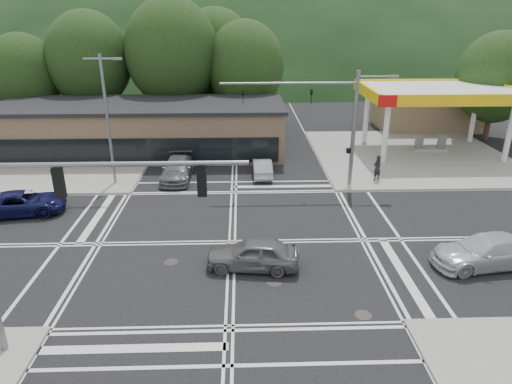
{
  "coord_description": "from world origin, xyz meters",
  "views": [
    {
      "loc": [
        0.58,
        -21.84,
        11.7
      ],
      "look_at": [
        1.41,
        3.73,
        1.4
      ],
      "focal_mm": 32.0,
      "sensor_mm": 36.0,
      "label": 1
    }
  ],
  "objects_px": {
    "car_queue_a": "(262,167)",
    "pedestrian": "(377,168)",
    "car_blue_west": "(22,203)",
    "car_silver_east": "(486,251)",
    "car_grey_center": "(253,254)",
    "car_queue_b": "(247,146)",
    "car_northbound": "(177,169)"
  },
  "relations": [
    {
      "from": "car_grey_center",
      "to": "car_queue_b",
      "type": "distance_m",
      "value": 18.9
    },
    {
      "from": "car_queue_a",
      "to": "pedestrian",
      "type": "distance_m",
      "value": 8.39
    },
    {
      "from": "car_queue_b",
      "to": "car_northbound",
      "type": "xyz_separation_m",
      "value": [
        -5.18,
        -6.22,
        0.07
      ]
    },
    {
      "from": "car_blue_west",
      "to": "car_grey_center",
      "type": "bearing_deg",
      "value": -125.02
    },
    {
      "from": "car_silver_east",
      "to": "car_northbound",
      "type": "xyz_separation_m",
      "value": [
        -16.57,
        12.82,
        -0.02
      ]
    },
    {
      "from": "car_queue_b",
      "to": "car_northbound",
      "type": "relative_size",
      "value": 0.78
    },
    {
      "from": "car_queue_b",
      "to": "pedestrian",
      "type": "height_order",
      "value": "pedestrian"
    },
    {
      "from": "car_grey_center",
      "to": "car_northbound",
      "type": "height_order",
      "value": "car_grey_center"
    },
    {
      "from": "car_queue_a",
      "to": "car_northbound",
      "type": "distance_m",
      "value": 6.3
    },
    {
      "from": "car_silver_east",
      "to": "pedestrian",
      "type": "xyz_separation_m",
      "value": [
        -2.07,
        11.71,
        0.31
      ]
    },
    {
      "from": "car_grey_center",
      "to": "car_queue_b",
      "type": "height_order",
      "value": "car_grey_center"
    },
    {
      "from": "car_grey_center",
      "to": "car_queue_a",
      "type": "relative_size",
      "value": 1.15
    },
    {
      "from": "pedestrian",
      "to": "car_northbound",
      "type": "bearing_deg",
      "value": -33.6
    },
    {
      "from": "car_grey_center",
      "to": "pedestrian",
      "type": "relative_size",
      "value": 2.41
    },
    {
      "from": "car_queue_a",
      "to": "pedestrian",
      "type": "bearing_deg",
      "value": 167.79
    },
    {
      "from": "car_grey_center",
      "to": "pedestrian",
      "type": "bearing_deg",
      "value": 147.94
    },
    {
      "from": "car_queue_a",
      "to": "car_silver_east",
      "type": "bearing_deg",
      "value": 126.61
    },
    {
      "from": "car_queue_a",
      "to": "car_queue_b",
      "type": "distance_m",
      "value": 5.82
    },
    {
      "from": "car_blue_west",
      "to": "pedestrian",
      "type": "bearing_deg",
      "value": -87.42
    },
    {
      "from": "car_northbound",
      "to": "pedestrian",
      "type": "bearing_deg",
      "value": -4.0
    },
    {
      "from": "car_grey_center",
      "to": "car_silver_east",
      "type": "height_order",
      "value": "car_silver_east"
    },
    {
      "from": "car_grey_center",
      "to": "car_silver_east",
      "type": "distance_m",
      "value": 11.33
    },
    {
      "from": "car_silver_east",
      "to": "car_northbound",
      "type": "height_order",
      "value": "car_silver_east"
    },
    {
      "from": "car_northbound",
      "to": "car_silver_east",
      "type": "bearing_deg",
      "value": -37.36
    },
    {
      "from": "car_queue_b",
      "to": "car_grey_center",
      "type": "bearing_deg",
      "value": 99.01
    },
    {
      "from": "car_queue_a",
      "to": "pedestrian",
      "type": "relative_size",
      "value": 2.1
    },
    {
      "from": "car_blue_west",
      "to": "car_silver_east",
      "type": "distance_m",
      "value": 26.18
    },
    {
      "from": "car_blue_west",
      "to": "car_silver_east",
      "type": "bearing_deg",
      "value": -114.42
    },
    {
      "from": "car_grey_center",
      "to": "car_northbound",
      "type": "distance_m",
      "value": 13.72
    },
    {
      "from": "car_blue_west",
      "to": "car_northbound",
      "type": "height_order",
      "value": "car_northbound"
    },
    {
      "from": "car_silver_east",
      "to": "car_queue_b",
      "type": "bearing_deg",
      "value": -156.76
    },
    {
      "from": "pedestrian",
      "to": "car_silver_east",
      "type": "bearing_deg",
      "value": 70.8
    }
  ]
}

